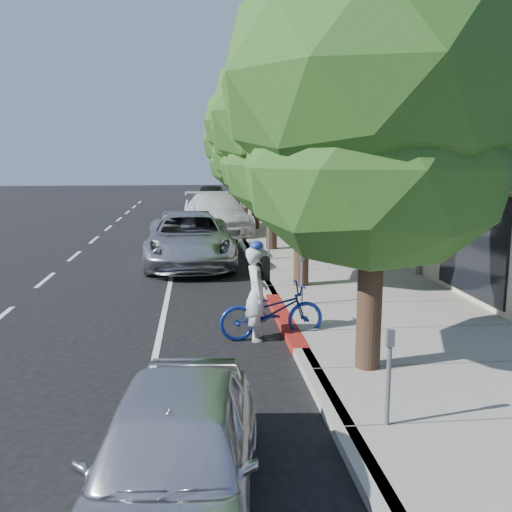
{
  "coord_description": "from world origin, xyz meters",
  "views": [
    {
      "loc": [
        -1.81,
        -10.58,
        3.53
      ],
      "look_at": [
        -0.53,
        1.73,
        1.35
      ],
      "focal_mm": 40.0,
      "sensor_mm": 36.0,
      "label": 1
    }
  ],
  "objects": [
    {
      "name": "ground",
      "position": [
        0.0,
        0.0,
        0.0
      ],
      "size": [
        120.0,
        120.0,
        0.0
      ],
      "primitive_type": "plane",
      "color": "black",
      "rests_on": "ground"
    },
    {
      "name": "sidewalk",
      "position": [
        2.3,
        8.0,
        0.07
      ],
      "size": [
        4.6,
        56.0,
        0.15
      ],
      "primitive_type": "cube",
      "color": "gray",
      "rests_on": "ground"
    },
    {
      "name": "curb",
      "position": [
        0.0,
        8.0,
        0.07
      ],
      "size": [
        0.3,
        56.0,
        0.15
      ],
      "primitive_type": "cube",
      "color": "#9E998E",
      "rests_on": "ground"
    },
    {
      "name": "curb_red_segment",
      "position": [
        0.0,
        1.0,
        0.07
      ],
      "size": [
        0.32,
        4.0,
        0.15
      ],
      "primitive_type": "cube",
      "color": "maroon",
      "rests_on": "ground"
    },
    {
      "name": "storefront_building",
      "position": [
        9.6,
        18.0,
        3.5
      ],
      "size": [
        10.0,
        36.0,
        7.0
      ],
      "primitive_type": "cube",
      "color": "beige",
      "rests_on": "ground"
    },
    {
      "name": "street_tree_0",
      "position": [
        0.9,
        -2.0,
        4.52
      ],
      "size": [
        4.84,
        4.84,
        7.44
      ],
      "color": "black",
      "rests_on": "ground"
    },
    {
      "name": "street_tree_1",
      "position": [
        0.9,
        4.0,
        4.47
      ],
      "size": [
        4.89,
        4.89,
        7.37
      ],
      "color": "black",
      "rests_on": "ground"
    },
    {
      "name": "street_tree_2",
      "position": [
        0.9,
        10.0,
        4.35
      ],
      "size": [
        4.55,
        4.55,
        7.12
      ],
      "color": "black",
      "rests_on": "ground"
    },
    {
      "name": "street_tree_3",
      "position": [
        0.9,
        16.0,
        4.95
      ],
      "size": [
        4.9,
        4.9,
        8.01
      ],
      "color": "black",
      "rests_on": "ground"
    },
    {
      "name": "street_tree_4",
      "position": [
        0.9,
        22.0,
        4.3
      ],
      "size": [
        4.84,
        4.84,
        7.14
      ],
      "color": "black",
      "rests_on": "ground"
    },
    {
      "name": "street_tree_5",
      "position": [
        0.9,
        28.0,
        4.59
      ],
      "size": [
        4.69,
        4.69,
        7.48
      ],
      "color": "black",
      "rests_on": "ground"
    },
    {
      "name": "cyclist",
      "position": [
        -0.7,
        0.04,
        0.91
      ],
      "size": [
        0.46,
        0.68,
        1.83
      ],
      "primitive_type": "imported",
      "rotation": [
        0.0,
        0.0,
        1.53
      ],
      "color": "silver",
      "rests_on": "ground"
    },
    {
      "name": "bicycle",
      "position": [
        -0.4,
        0.07,
        0.54
      ],
      "size": [
        2.15,
        0.99,
        1.09
      ],
      "primitive_type": "imported",
      "rotation": [
        0.0,
        0.0,
        1.7
      ],
      "color": "navy",
      "rests_on": "ground"
    },
    {
      "name": "silver_suv",
      "position": [
        -2.08,
        8.0,
        0.84
      ],
      "size": [
        2.95,
        6.1,
        1.67
      ],
      "primitive_type": "imported",
      "rotation": [
        0.0,
        0.0,
        0.03
      ],
      "color": "#B7B7BC",
      "rests_on": "ground"
    },
    {
      "name": "dark_sedan",
      "position": [
        -2.2,
        9.66,
        0.77
      ],
      "size": [
        1.69,
        4.71,
        1.54
      ],
      "primitive_type": "imported",
      "rotation": [
        0.0,
        0.0,
        -0.01
      ],
      "color": "black",
      "rests_on": "ground"
    },
    {
      "name": "white_pickup",
      "position": [
        -0.93,
        15.46,
        0.91
      ],
      "size": [
        3.35,
        6.58,
        1.83
      ],
      "primitive_type": "imported",
      "rotation": [
        0.0,
        0.0,
        0.13
      ],
      "color": "white",
      "rests_on": "ground"
    },
    {
      "name": "dark_suv_far",
      "position": [
        -0.88,
        28.0,
        0.84
      ],
      "size": [
        2.39,
        5.09,
        1.68
      ],
      "primitive_type": "imported",
      "rotation": [
        0.0,
        0.0,
        -0.08
      ],
      "color": "black",
      "rests_on": "ground"
    },
    {
      "name": "near_car_a",
      "position": [
        -2.08,
        -5.5,
        0.69
      ],
      "size": [
        2.01,
        4.16,
        1.37
      ],
      "primitive_type": "imported",
      "rotation": [
        0.0,
        0.0,
        -0.1
      ],
      "color": "silver",
      "rests_on": "ground"
    },
    {
      "name": "pedestrian",
      "position": [
        3.34,
        9.26,
        0.93
      ],
      "size": [
        0.89,
        0.78,
        1.56
      ],
      "primitive_type": "imported",
      "rotation": [
        0.0,
        0.0,
        3.42
      ],
      "color": "black",
      "rests_on": "sidewalk"
    }
  ]
}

